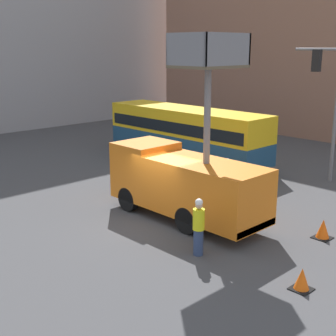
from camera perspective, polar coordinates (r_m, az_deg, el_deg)
ground_plane at (r=18.00m, az=-1.59°, el=-6.63°), size 120.00×120.00×0.00m
utility_truck at (r=17.81m, az=2.08°, el=-1.35°), size 2.31×6.65×6.95m
city_bus at (r=27.07m, az=2.23°, el=4.60°), size 2.56×10.60×3.09m
traffic_light_pole at (r=22.89m, az=19.18°, el=8.69°), size 3.38×3.13×6.70m
road_worker_near_truck at (r=15.01m, az=3.75°, el=-7.17°), size 0.38×0.38×1.90m
road_worker_directing at (r=20.22m, az=7.20°, el=-1.45°), size 0.38×0.38×1.91m
traffic_cone_mid_road at (r=13.73m, az=16.01°, el=-12.95°), size 0.56×0.56×0.64m
traffic_cone_far_side at (r=17.33m, az=18.37°, el=-7.12°), size 0.60×0.60×0.69m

